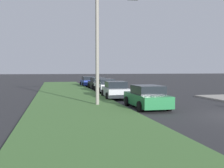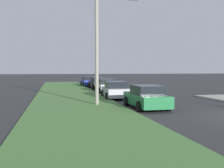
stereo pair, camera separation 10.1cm
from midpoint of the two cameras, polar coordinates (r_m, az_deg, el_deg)
grass_median at (r=21.32m, az=-8.81°, el=-3.31°), size 60.00×6.00×0.12m
parked_car_green at (r=16.46m, az=7.75°, el=-2.90°), size 4.31×2.04×1.47m
parked_car_silver at (r=22.09m, az=0.86°, el=-1.34°), size 4.40×2.21×1.47m
parked_car_white at (r=28.07m, az=-1.33°, el=-0.40°), size 4.32×2.07×1.47m
parked_car_black at (r=33.84m, az=-3.04°, el=0.20°), size 4.39×2.19×1.47m
parked_car_blue at (r=39.17m, az=-5.18°, el=0.58°), size 4.34×2.09×1.47m
streetlight at (r=17.37m, az=-2.04°, el=9.58°), size 0.57×2.87×7.50m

